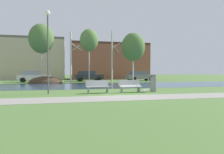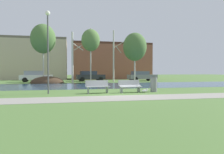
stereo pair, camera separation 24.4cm
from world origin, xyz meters
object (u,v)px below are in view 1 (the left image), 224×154
bench_right (130,86)px  parked_van_nearest_white (34,76)px  parked_sedan_second_dark (88,76)px  seagull (145,91)px  trash_bin (154,84)px  bench_left (98,86)px  streetlamp (48,38)px  parked_hatch_third_grey (140,76)px

bench_right → parked_van_nearest_white: parked_van_nearest_white is taller
parked_van_nearest_white → parked_sedan_second_dark: parked_van_nearest_white is taller
seagull → trash_bin: bearing=27.9°
bench_left → streetlamp: (-3.23, 0.32, 3.16)m
parked_sedan_second_dark → parked_hatch_third_grey: size_ratio=0.95×
seagull → parked_van_nearest_white: 18.99m
seagull → streetlamp: size_ratio=0.09×
seagull → parked_hatch_third_grey: parked_hatch_third_grey is taller
parked_sedan_second_dark → parked_hatch_third_grey: (7.78, -0.83, -0.01)m
parked_hatch_third_grey → bench_left: bearing=-119.2°
streetlamp → seagull: bearing=-5.6°
trash_bin → parked_hatch_third_grey: bearing=73.1°
bench_right → parked_van_nearest_white: (-8.65, 16.03, 0.33)m
seagull → streetlamp: streetlamp is taller
bench_left → parked_sedan_second_dark: 16.84m
parked_sedan_second_dark → bench_right: bearing=-86.1°
parked_sedan_second_dark → parked_hatch_third_grey: parked_sedan_second_dark is taller
parked_van_nearest_white → parked_hatch_third_grey: parked_van_nearest_white is taller
trash_bin → parked_hatch_third_grey: 16.57m
streetlamp → parked_hatch_third_grey: 20.02m
parked_hatch_third_grey → bench_right: bearing=-112.6°
streetlamp → parked_hatch_third_grey: bearing=52.2°
parked_hatch_third_grey → trash_bin: bearing=-106.9°
parked_van_nearest_white → parked_sedan_second_dark: 7.55m
bench_left → seagull: bearing=-5.6°
parked_van_nearest_white → bench_right: bearing=-61.6°
trash_bin → bench_right: bearing=-176.3°
parked_sedan_second_dark → bench_left: bearing=-93.9°
parked_hatch_third_grey → seagull: bearing=-109.1°
bench_right → streetlamp: 6.36m
trash_bin → streetlamp: streetlamp is taller
bench_right → streetlamp: size_ratio=0.30×
bench_right → seagull: bearing=-17.9°
streetlamp → bench_left: bearing=-5.7°
bench_right → streetlamp: (-5.51, 0.32, 3.16)m
seagull → streetlamp: bearing=174.4°
seagull → parked_sedan_second_dark: (-2.14, 17.12, 0.66)m
bench_left → parked_van_nearest_white: size_ratio=0.37×
parked_van_nearest_white → parked_hatch_third_grey: 15.29m
trash_bin → parked_van_nearest_white: bearing=123.4°
trash_bin → seagull: size_ratio=2.18×
bench_right → trash_bin: size_ratio=1.57×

